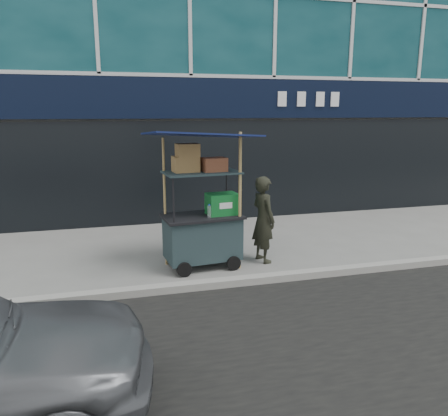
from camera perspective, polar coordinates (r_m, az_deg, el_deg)
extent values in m
plane|color=slate|center=(7.03, 1.98, -9.36)|extent=(80.00, 80.00, 0.00)
cube|color=#97968E|center=(6.83, 2.47, -9.50)|extent=(80.00, 0.18, 0.12)
cube|color=black|center=(10.28, -4.29, 14.09)|extent=(15.68, 0.06, 0.90)
cube|color=black|center=(10.41, -4.18, 4.70)|extent=(15.68, 0.04, 2.40)
cube|color=#1B2C2E|center=(7.46, -2.86, -3.90)|extent=(1.29, 0.84, 0.71)
cylinder|color=black|center=(7.13, -5.19, -8.04)|extent=(0.25, 0.08, 0.25)
cylinder|color=black|center=(7.39, 1.28, -7.24)|extent=(0.25, 0.08, 0.25)
cube|color=black|center=(7.36, -2.89, -1.08)|extent=(1.38, 0.93, 0.04)
cylinder|color=black|center=(6.85, -6.61, 0.90)|extent=(0.03, 0.03, 0.77)
cylinder|color=black|center=(7.20, 2.09, 1.55)|extent=(0.03, 0.03, 0.77)
cylinder|color=black|center=(7.43, -7.77, 1.80)|extent=(0.03, 0.03, 0.77)
cylinder|color=black|center=(7.75, 0.34, 2.37)|extent=(0.03, 0.03, 0.77)
cube|color=#1B2C2E|center=(7.22, -2.95, 4.67)|extent=(1.29, 0.84, 0.03)
cylinder|color=#9B7D46|center=(7.22, 2.09, 0.76)|extent=(0.06, 0.06, 2.30)
cylinder|color=#9B7D46|center=(7.46, -7.74, 0.65)|extent=(0.04, 0.04, 2.20)
cube|color=#0C1C48|center=(7.16, -3.01, 9.53)|extent=(1.86, 1.40, 0.20)
cube|color=#0E5C25|center=(7.38, -0.25, 0.55)|extent=(0.54, 0.41, 0.36)
cylinder|color=silver|center=(7.17, -1.93, -0.45)|extent=(0.07, 0.07, 0.20)
cylinder|color=blue|center=(7.14, -1.94, 0.42)|extent=(0.04, 0.04, 0.02)
cube|color=olive|center=(7.18, -5.04, 5.74)|extent=(0.44, 0.35, 0.26)
cube|color=brown|center=(7.22, -1.29, 5.70)|extent=(0.42, 0.32, 0.22)
cube|color=olive|center=(7.15, -4.79, 7.56)|extent=(0.38, 0.30, 0.20)
imported|color=black|center=(7.69, 5.16, -1.48)|extent=(0.49, 0.63, 1.53)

